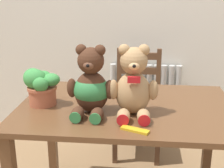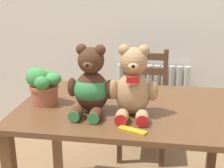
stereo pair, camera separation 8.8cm
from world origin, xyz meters
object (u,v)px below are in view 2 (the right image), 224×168
at_px(wooden_chair_behind, 144,103).
at_px(teddy_bear_left, 91,86).
at_px(chocolate_bar, 132,130).
at_px(potted_plant, 42,84).
at_px(teddy_bear_right, 133,86).

distance_m(wooden_chair_behind, teddy_bear_left, 1.08).
distance_m(wooden_chair_behind, chocolate_bar, 1.20).
bearing_deg(potted_plant, teddy_bear_right, -9.32).
bearing_deg(potted_plant, teddy_bear_left, -15.07).
bearing_deg(chocolate_bar, teddy_bear_left, 139.47).
height_order(teddy_bear_right, chocolate_bar, teddy_bear_right).
height_order(wooden_chair_behind, teddy_bear_right, teddy_bear_right).
distance_m(teddy_bear_left, potted_plant, 0.33).
xyz_separation_m(wooden_chair_behind, potted_plant, (-0.56, -0.86, 0.43)).
bearing_deg(chocolate_bar, potted_plant, 152.19).
relative_size(teddy_bear_left, potted_plant, 1.69).
distance_m(wooden_chair_behind, potted_plant, 1.11).
bearing_deg(teddy_bear_right, wooden_chair_behind, -94.22).
relative_size(teddy_bear_right, potted_plant, 1.72).
height_order(potted_plant, chocolate_bar, potted_plant).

